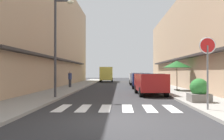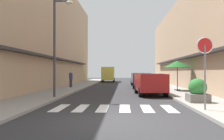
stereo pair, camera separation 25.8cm
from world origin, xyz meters
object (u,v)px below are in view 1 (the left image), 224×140
cafe_umbrella (177,64)px  street_lamp (58,37)px  parked_car_near (150,82)px  pedestrian_walking_near (70,79)px  parked_car_far (137,77)px  delivery_van (107,73)px  round_street_sign (208,54)px  parked_car_mid (141,79)px  planter_corner (199,91)px

cafe_umbrella → street_lamp: bearing=-146.0°
parked_car_near → cafe_umbrella: (2.52, 2.94, 1.28)m
street_lamp → pedestrian_walking_near: size_ratio=3.73×
parked_car_far → delivery_van: bearing=115.3°
cafe_umbrella → pedestrian_walking_near: size_ratio=1.53×
cafe_umbrella → round_street_sign: bearing=-96.7°
parked_car_mid → pedestrian_walking_near: bearing=-175.2°
parked_car_far → delivery_van: size_ratio=0.76×
cafe_umbrella → planter_corner: bearing=-95.2°
round_street_sign → parked_car_far: bearing=93.9°
delivery_van → round_street_sign: round_street_sign is taller
street_lamp → planter_corner: 8.28m
parked_car_far → planter_corner: 17.52m
parked_car_near → pedestrian_walking_near: 9.36m
parked_car_near → delivery_van: (-4.27, 22.01, 0.49)m
parked_car_far → planter_corner: size_ratio=3.60×
parked_car_far → round_street_sign: size_ratio=1.46×
parked_car_far → parked_car_near: bearing=-90.0°
street_lamp → cafe_umbrella: street_lamp is taller
parked_car_far → pedestrian_walking_near: bearing=-136.1°
parked_car_far → cafe_umbrella: 10.42m
parked_car_far → round_street_sign: round_street_sign is taller
round_street_sign → parked_car_mid: bearing=95.6°
delivery_van → parked_car_near: bearing=-79.0°
parked_car_near → cafe_umbrella: size_ratio=1.70×
round_street_sign → planter_corner: round_street_sign is taller
street_lamp → cafe_umbrella: 9.96m
planter_corner → street_lamp: bearing=165.8°
parked_car_mid → delivery_van: 15.68m
parked_car_far → cafe_umbrella: cafe_umbrella is taller
parked_car_mid → cafe_umbrella: (2.52, -3.99, 1.28)m
parked_car_mid → planter_corner: 11.54m
parked_car_mid → round_street_sign: size_ratio=1.59×
street_lamp → round_street_sign: bearing=-31.7°
street_lamp → parked_car_mid: bearing=59.2°
parked_car_near → planter_corner: size_ratio=3.51×
delivery_van → pedestrian_walking_near: size_ratio=3.51×
parked_car_near → delivery_van: bearing=101.0°
pedestrian_walking_near → planter_corner: bearing=-83.3°
parked_car_near → round_street_sign: 7.16m
parked_car_far → street_lamp: (-5.66, -15.53, 2.70)m
delivery_van → cafe_umbrella: (6.78, -19.07, 0.80)m
parked_car_mid → cafe_umbrella: bearing=-57.8°
planter_corner → pedestrian_walking_near: pedestrian_walking_near is taller
parked_car_mid → parked_car_near: bearing=-90.0°
parked_car_near → pedestrian_walking_near: size_ratio=2.61×
parked_car_near → parked_car_mid: (0.00, 6.93, 0.00)m
parked_car_far → planter_corner: bearing=-84.0°
round_street_sign → pedestrian_walking_near: 15.67m
parked_car_mid → street_lamp: size_ratio=0.78×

